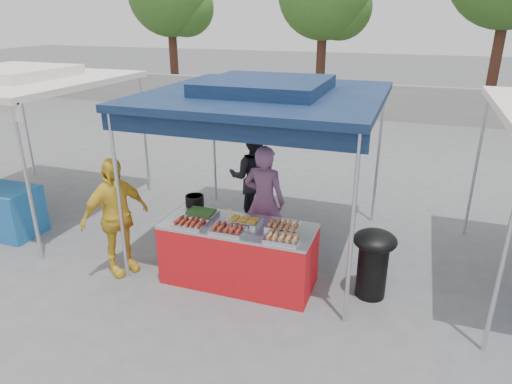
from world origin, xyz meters
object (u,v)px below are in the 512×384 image
(vendor_table, at_px, (239,254))
(helper_man, at_px, (253,177))
(wok_burner, at_px, (373,258))
(customer_person, at_px, (116,217))
(vendor_woman, at_px, (264,202))
(cooking_pot, at_px, (195,201))

(vendor_table, xyz_separation_m, helper_man, (-0.45, 1.82, 0.42))
(wok_burner, xyz_separation_m, customer_person, (-3.39, -0.56, 0.29))
(wok_burner, relative_size, helper_man, 0.54)
(vendor_woman, xyz_separation_m, customer_person, (-1.74, -1.17, -0.01))
(vendor_table, relative_size, cooking_pot, 7.63)
(vendor_table, bearing_deg, customer_person, -169.91)
(vendor_woman, distance_m, helper_man, 1.08)
(vendor_table, bearing_deg, vendor_woman, 85.48)
(cooking_pot, relative_size, vendor_woman, 0.15)
(vendor_woman, distance_m, customer_person, 2.09)
(vendor_woman, relative_size, customer_person, 1.01)
(vendor_table, distance_m, cooking_pot, 1.04)
(wok_burner, relative_size, vendor_woman, 0.54)
(cooking_pot, height_order, wok_burner, cooking_pot)
(wok_burner, bearing_deg, vendor_table, -153.93)
(vendor_woman, bearing_deg, helper_man, -59.87)
(wok_burner, bearing_deg, cooking_pot, -165.53)
(vendor_table, bearing_deg, helper_man, 103.83)
(vendor_table, xyz_separation_m, customer_person, (-1.67, -0.30, 0.41))
(vendor_table, distance_m, vendor_woman, 0.97)
(vendor_woman, bearing_deg, wok_burner, 161.40)
(wok_burner, height_order, vendor_woman, vendor_woman)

